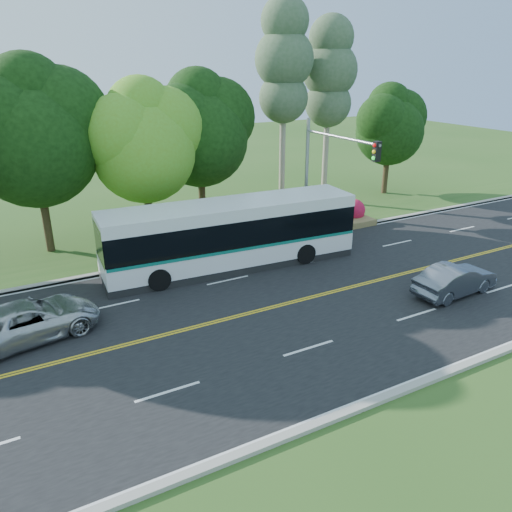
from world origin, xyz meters
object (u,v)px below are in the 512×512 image
traffic_signal (326,165)px  suv (29,321)px  sedan (455,280)px  transit_bus (231,235)px

traffic_signal → suv: 16.77m
sedan → suv: suv is taller
sedan → traffic_signal: bearing=6.9°
transit_bus → suv: (-9.96, -2.77, -0.95)m
traffic_signal → suv: traffic_signal is taller
sedan → suv: size_ratio=0.80×
sedan → suv: bearing=70.5°
transit_bus → sedan: bearing=-42.5°
transit_bus → sedan: transit_bus is taller
traffic_signal → transit_bus: traffic_signal is taller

